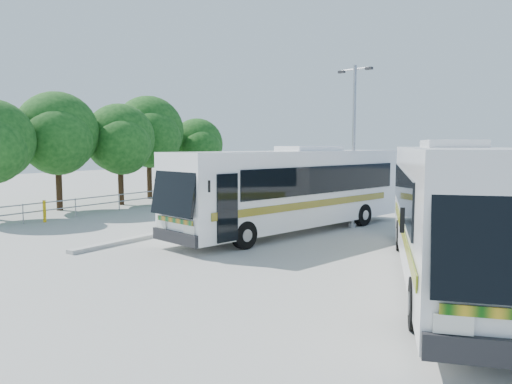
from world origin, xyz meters
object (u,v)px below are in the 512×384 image
Objects in this scene: tree_far_b at (58,133)px; coach_main at (294,188)px; lamppost at (354,139)px; coach_adjacent at (454,208)px; tree_far_c at (121,139)px; tree_far_d at (149,131)px; bollard at (44,211)px; tree_far_e at (198,145)px.

coach_main is at bearing 4.75° from tree_far_b.
tree_far_b is 15.31m from coach_main.
tree_far_b reaches higher than coach_main.
coach_adjacent is at bearing -36.84° from lamppost.
tree_far_b is 4.01m from tree_far_c.
tree_far_c is 15.88m from lamppost.
tree_far_d reaches higher than tree_far_b.
tree_far_b reaches higher than tree_far_c.
tree_far_c is 8.40m from bollard.
coach_main is 1.76× the size of lamppost.
tree_far_e is at bearing 165.74° from lamppost.
tree_far_c is at bearing 77.09° from tree_far_b.
coach_main is (15.04, 1.25, -2.60)m from tree_far_b.
tree_far_c reaches higher than coach_adjacent.
bollard is (-11.72, -4.49, -1.42)m from coach_main.
bollard is at bearing -146.72° from coach_main.
coach_main is (14.65, -10.85, -1.92)m from tree_far_e.
tree_far_d is 0.98× the size of lamppost.
tree_far_b is 1.17× the size of tree_far_e.
tree_far_c is 0.88× the size of tree_far_d.
lamppost is (16.78, 3.78, -0.44)m from tree_far_b.
coach_adjacent is at bearing -8.01° from tree_far_b.
tree_far_b is 0.53× the size of coach_main.
tree_far_d is 0.56× the size of coach_main.
lamppost is (17.07, -3.82, -0.69)m from tree_far_d.
tree_far_c is 1.10× the size of tree_far_e.
tree_far_d is 0.53× the size of coach_adjacent.
coach_adjacent is (23.03, -10.80, -2.74)m from tree_far_d.
bollard is at bearing -71.26° from tree_far_c.
tree_far_c reaches higher than coach_main.
tree_far_c is 0.87× the size of lamppost.
tree_far_c is 3.93m from tree_far_d.
tree_far_e is 0.79× the size of lamppost.
coach_main is (15.33, -6.35, -2.85)m from tree_far_d.
coach_main is at bearing -22.49° from tree_far_d.
coach_adjacent is at bearing -34.39° from tree_far_e.
coach_adjacent is 12.43× the size of bollard.
coach_adjacent is (22.73, -3.20, -2.49)m from tree_far_b.
coach_adjacent is at bearing -18.00° from tree_far_c.
tree_far_d is at bearing 135.23° from coach_adjacent.
tree_far_b is 0.95× the size of tree_far_d.
tree_far_e is (-0.51, 8.20, -0.37)m from tree_far_c.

